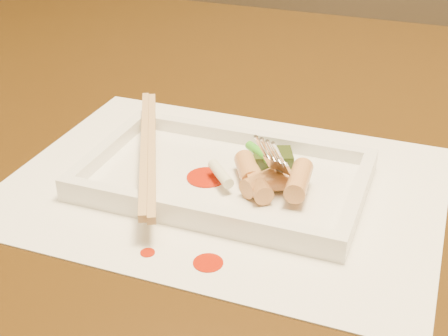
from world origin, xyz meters
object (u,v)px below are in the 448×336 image
(chopstick_a, at_px, (144,146))
(fork, at_px, (307,108))
(table, at_px, (322,206))
(plate_base, at_px, (224,181))
(placemat, at_px, (224,185))

(chopstick_a, bearing_deg, fork, 6.75)
(table, distance_m, plate_base, 0.20)
(placemat, bearing_deg, plate_base, 0.00)
(placemat, distance_m, fork, 0.11)
(table, xyz_separation_m, fork, (0.00, -0.14, 0.18))
(table, height_order, placemat, placemat)
(placemat, xyz_separation_m, chopstick_a, (-0.08, 0.00, 0.03))
(chopstick_a, bearing_deg, placemat, 0.00)
(fork, bearing_deg, placemat, -165.58)
(table, relative_size, fork, 10.00)
(table, height_order, fork, fork)
(placemat, relative_size, chopstick_a, 1.61)
(chopstick_a, xyz_separation_m, fork, (0.15, 0.02, 0.06))
(plate_base, height_order, fork, fork)
(placemat, bearing_deg, chopstick_a, 180.00)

